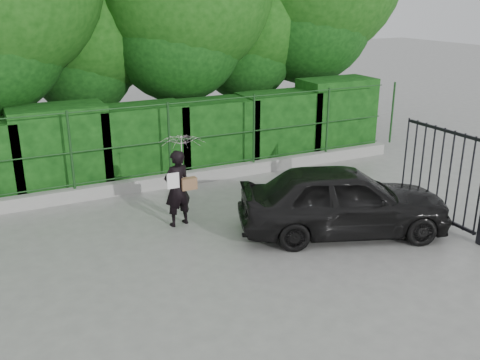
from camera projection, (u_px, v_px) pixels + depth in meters
name	position (u px, v px, depth m)	size (l,w,h in m)	color
ground	(236.00, 268.00, 9.25)	(80.00, 80.00, 0.00)	gray
kerb	(155.00, 183.00, 13.02)	(14.00, 0.25, 0.30)	#9E9E99
fence	(162.00, 140.00, 12.77)	(14.13, 0.06, 1.80)	#183E18
hedge	(140.00, 140.00, 13.57)	(14.20, 1.20, 2.22)	black
gate	(469.00, 178.00, 10.17)	(0.22, 2.33, 2.36)	black
woman	(181.00, 166.00, 10.67)	(0.93, 0.93, 1.88)	black
car	(343.00, 200.00, 10.42)	(1.63, 4.06, 1.38)	black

